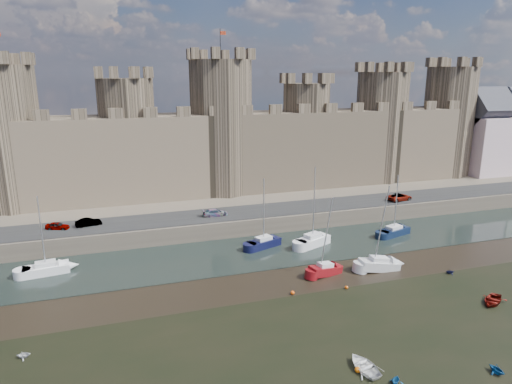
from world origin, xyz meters
The scene contains 24 objects.
ground centered at (0.00, 0.00, 0.00)m, with size 160.00×160.00×0.00m, color black.
water_channel centered at (0.00, 24.00, 0.04)m, with size 160.00×12.00×0.08m, color black.
quay centered at (0.00, 60.00, 1.25)m, with size 160.00×60.00×2.50m, color #4C443A.
road centered at (0.00, 34.00, 2.55)m, with size 160.00×7.00×0.10m, color black.
castle centered at (-0.64, 48.00, 11.67)m, with size 108.50×11.00×29.00m.
car_0 centered at (-24.67, 34.21, 3.03)m, with size 1.25×3.10×1.06m, color gray.
car_1 centered at (-20.65, 34.39, 3.08)m, with size 1.22×3.50×1.15m, color gray.
car_2 centered at (-2.72, 33.56, 3.05)m, with size 1.54×3.78×1.10m, color gray.
car_3 centered at (28.68, 32.56, 3.13)m, with size 2.09×4.53×1.26m, color gray.
sailboat_0 centered at (-25.31, 25.03, 0.76)m, with size 5.36×2.66×9.62m.
sailboat_1 centered at (2.21, 25.35, 0.77)m, with size 5.18×3.44×9.67m.
sailboat_2 centered at (8.87, 23.78, 0.87)m, with size 5.53×3.79×11.13m.
sailboat_3 centered at (22.12, 24.10, 0.72)m, with size 5.50×3.38×9.02m.
sailboat_4 centered at (6.41, 14.84, 0.71)m, with size 4.35×2.50×9.56m.
sailboat_5 centered at (13.30, 14.12, 0.76)m, with size 5.02×2.24×10.58m.
dinghy_1 centered at (2.88, -4.80, 0.33)m, with size 1.08×0.66×1.25m, color #155794.
dinghy_2 centered at (1.48, -2.53, 0.33)m, with size 2.31×0.67×3.23m, color silver.
dinghy_3 centered at (-25.14, 7.54, 0.31)m, with size 1.01×0.62×1.17m, color silver.
dinghy_4 centered at (19.98, 3.13, 0.34)m, with size 2.36×0.68×3.30m, color #65110B.
dinghy_5 centered at (11.33, -6.14, 0.39)m, with size 1.27×0.77×1.47m, color navy.
dinghy_7 centered at (20.78, 10.49, 0.30)m, with size 0.98×0.60×1.14m, color black.
buoy_1 centered at (0.79, 11.27, 0.23)m, with size 0.45×0.45×0.45m, color #F34F0A.
buoy_2 centered at (0.77, -2.65, 0.23)m, with size 0.47×0.47×0.47m, color orange.
buoy_3 centered at (7.03, 10.70, 0.19)m, with size 0.38×0.38×0.38m, color #F0530A.
Camera 1 is at (-16.64, -30.47, 23.36)m, focal length 32.00 mm.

